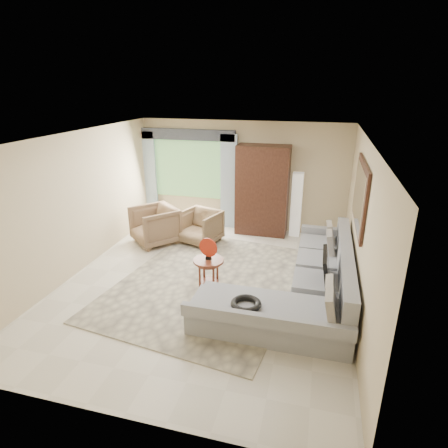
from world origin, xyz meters
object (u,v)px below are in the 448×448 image
(sectional_sofa, at_px, (307,288))
(armchair_right, at_px, (200,227))
(armchair_left, at_px, (155,225))
(armoire, at_px, (262,191))
(tv_screen, at_px, (326,268))
(coffee_table, at_px, (209,273))
(potted_plant, at_px, (147,217))
(floor_lamp, at_px, (296,205))

(sectional_sofa, relative_size, armchair_right, 4.20)
(armchair_left, distance_m, armoire, 2.60)
(tv_screen, distance_m, coffee_table, 2.02)
(sectional_sofa, distance_m, tv_screen, 0.52)
(sectional_sofa, xyz_separation_m, armchair_left, (-3.44, 1.67, 0.14))
(potted_plant, distance_m, armoire, 2.96)
(armchair_right, bearing_deg, floor_lamp, 44.38)
(armchair_right, distance_m, floor_lamp, 2.30)
(coffee_table, distance_m, floor_lamp, 3.17)
(tv_screen, bearing_deg, armchair_right, 143.61)
(floor_lamp, bearing_deg, sectional_sofa, -81.67)
(sectional_sofa, distance_m, coffee_table, 1.70)
(sectional_sofa, bearing_deg, floor_lamp, 98.33)
(armchair_right, bearing_deg, armoire, 55.64)
(armchair_left, bearing_deg, armchair_right, 56.48)
(tv_screen, distance_m, armchair_left, 4.10)
(sectional_sofa, xyz_separation_m, tv_screen, (0.27, -0.07, 0.44))
(tv_screen, height_order, floor_lamp, floor_lamp)
(tv_screen, bearing_deg, sectional_sofa, 164.76)
(sectional_sofa, relative_size, tv_screen, 4.68)
(armchair_left, relative_size, armoire, 0.44)
(armchair_right, height_order, potted_plant, armchair_right)
(armoire, height_order, floor_lamp, armoire)
(armchair_right, height_order, armoire, armoire)
(armoire, bearing_deg, armchair_left, -150.88)
(sectional_sofa, relative_size, coffee_table, 6.47)
(armoire, bearing_deg, floor_lamp, 4.29)
(floor_lamp, bearing_deg, tv_screen, -76.99)
(coffee_table, relative_size, potted_plant, 1.02)
(sectional_sofa, relative_size, armoire, 1.65)
(potted_plant, distance_m, floor_lamp, 3.68)
(sectional_sofa, xyz_separation_m, armoire, (-1.23, 2.90, 0.77))
(sectional_sofa, bearing_deg, armchair_right, 141.79)
(sectional_sofa, relative_size, potted_plant, 6.58)
(armchair_right, bearing_deg, tv_screen, -18.60)
(sectional_sofa, distance_m, armchair_right, 3.14)
(coffee_table, xyz_separation_m, armchair_right, (-0.77, 1.85, 0.09))
(coffee_table, bearing_deg, sectional_sofa, -2.99)
(potted_plant, bearing_deg, armoire, 7.95)
(armchair_left, xyz_separation_m, armoire, (2.20, 1.23, 0.63))
(sectional_sofa, distance_m, armchair_left, 3.82)
(armchair_left, height_order, potted_plant, armchair_left)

